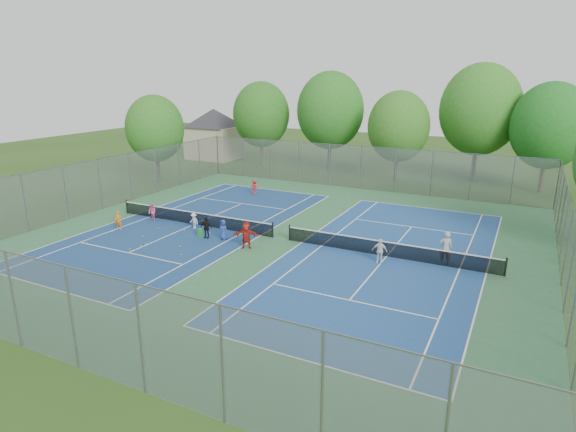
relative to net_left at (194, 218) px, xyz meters
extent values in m
plane|color=#294B17|center=(7.00, 0.00, -0.46)|extent=(120.00, 120.00, 0.00)
cube|color=#2F653D|center=(7.00, 0.00, -0.45)|extent=(32.00, 32.00, 0.01)
cube|color=navy|center=(0.00, 0.00, -0.44)|extent=(10.97, 23.77, 0.01)
cube|color=navy|center=(14.00, 0.00, -0.44)|extent=(10.97, 23.77, 0.01)
cube|color=black|center=(0.00, 0.00, 0.00)|extent=(12.87, 0.10, 0.91)
cube|color=black|center=(14.00, 0.00, 0.00)|extent=(12.87, 0.10, 0.91)
cube|color=gray|center=(7.00, 16.00, 1.54)|extent=(32.00, 0.10, 4.00)
cube|color=gray|center=(7.00, -16.00, 1.54)|extent=(32.00, 0.10, 4.00)
cube|color=gray|center=(-9.00, 0.00, 1.54)|extent=(0.10, 32.00, 4.00)
cube|color=gray|center=(23.00, 0.00, 1.54)|extent=(0.10, 32.00, 4.00)
cube|color=#B7A88C|center=(-15.00, 24.00, 1.54)|extent=(6.00, 5.00, 4.00)
pyramid|color=#2D2D33|center=(-15.00, 24.00, 5.74)|extent=(11.03, 11.03, 2.20)
cylinder|color=#443326|center=(-7.00, 22.00, 1.29)|extent=(0.36, 0.36, 3.50)
ellipsoid|color=#285F1B|center=(-7.00, 22.00, 5.45)|extent=(6.40, 6.40, 7.36)
cylinder|color=#443326|center=(1.00, 23.00, 1.47)|extent=(0.36, 0.36, 3.85)
ellipsoid|color=#27651D|center=(1.00, 23.00, 6.10)|extent=(7.20, 7.20, 8.28)
cylinder|color=#443326|center=(9.00, 21.00, 1.12)|extent=(0.36, 0.36, 3.15)
ellipsoid|color=#31681E|center=(9.00, 21.00, 4.95)|extent=(6.00, 6.00, 6.90)
cylinder|color=#443326|center=(16.00, 24.00, 1.65)|extent=(0.36, 0.36, 4.20)
ellipsoid|color=#2E6B1F|center=(16.00, 24.00, 6.59)|extent=(7.60, 7.60, 8.74)
cylinder|color=#443326|center=(22.00, 22.00, 1.29)|extent=(0.36, 0.36, 3.50)
ellipsoid|color=#1C601B|center=(22.00, 22.00, 5.52)|extent=(6.60, 6.60, 7.59)
cylinder|color=#443326|center=(-12.00, 10.00, 1.12)|extent=(0.36, 0.36, 3.15)
ellipsoid|color=#2A641D|center=(-12.00, 10.00, 4.79)|extent=(5.60, 5.60, 6.44)
cube|color=#183BB7|center=(0.18, -0.21, -0.32)|extent=(0.33, 0.33, 0.27)
cube|color=green|center=(2.05, -2.04, -0.18)|extent=(0.35, 0.35, 0.55)
imported|color=orange|center=(-3.93, -3.25, 0.21)|extent=(0.57, 0.47, 1.33)
imported|color=#EE5C8D|center=(-3.30, -0.60, 0.19)|extent=(0.71, 0.60, 1.29)
imported|color=silver|center=(0.59, -0.76, 0.10)|extent=(0.77, 0.50, 1.11)
imported|color=black|center=(2.55, -2.02, 0.25)|extent=(0.86, 0.45, 1.40)
imported|color=navy|center=(3.73, -1.78, 0.22)|extent=(0.69, 0.48, 1.34)
imported|color=#A72117|center=(5.89, -2.49, 0.39)|extent=(1.64, 1.12, 1.69)
imported|color=red|center=(-0.69, 9.66, 0.21)|extent=(0.87, 0.51, 1.34)
imported|color=#98989B|center=(17.23, 0.29, 0.52)|extent=(0.78, 0.58, 1.95)
imported|color=silver|center=(13.88, -1.14, 0.27)|extent=(0.89, 0.46, 1.45)
sphere|color=#A8CD2F|center=(-1.32, -3.73, -0.42)|extent=(0.07, 0.07, 0.07)
sphere|color=#AEC32D|center=(0.30, -1.45, -0.42)|extent=(0.07, 0.07, 0.07)
sphere|color=gold|center=(0.04, -3.13, -0.42)|extent=(0.07, 0.07, 0.07)
sphere|color=#D0DA32|center=(-0.35, -5.93, -0.42)|extent=(0.07, 0.07, 0.07)
sphere|color=gold|center=(-0.17, -5.18, -0.42)|extent=(0.07, 0.07, 0.07)
sphere|color=#A6CC2F|center=(-3.88, -3.93, -0.42)|extent=(0.07, 0.07, 0.07)
sphere|color=#A7C72E|center=(-0.09, -4.79, -0.42)|extent=(0.07, 0.07, 0.07)
sphere|color=#A8C42D|center=(2.13, -4.20, -0.42)|extent=(0.07, 0.07, 0.07)
sphere|color=gold|center=(3.08, -5.26, -0.42)|extent=(0.07, 0.07, 0.07)
sphere|color=yellow|center=(2.19, -1.17, -0.42)|extent=(0.07, 0.07, 0.07)
sphere|color=gold|center=(-3.51, -6.41, -0.42)|extent=(0.07, 0.07, 0.07)
sphere|color=#CADD33|center=(-1.56, -1.96, -0.42)|extent=(0.07, 0.07, 0.07)
camera|label=1|loc=(20.72, -26.20, 9.84)|focal=30.00mm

